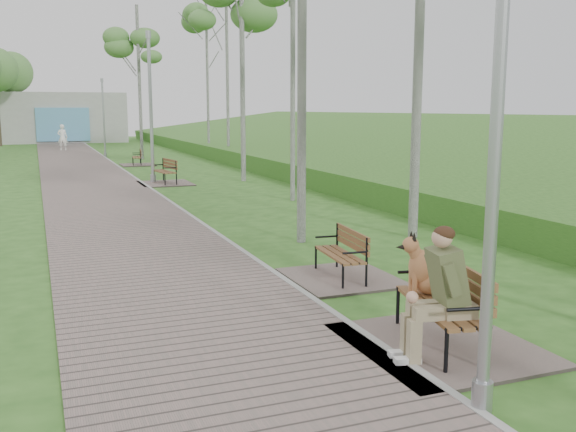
{
  "coord_description": "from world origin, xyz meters",
  "views": [
    {
      "loc": [
        -3.59,
        -5.22,
        2.74
      ],
      "look_at": [
        -0.28,
        3.21,
        1.22
      ],
      "focal_mm": 40.0,
      "sensor_mm": 36.0,
      "label": 1
    }
  ],
  "objects": [
    {
      "name": "bench_main",
      "position": [
        0.56,
        0.69,
        0.49
      ],
      "size": [
        1.99,
        2.22,
        1.74
      ],
      "color": "#71625B",
      "rests_on": "ground"
    },
    {
      "name": "birch_far_b",
      "position": [
        1.79,
        30.3,
        6.63
      ],
      "size": [
        2.78,
        2.78,
        8.44
      ],
      "color": "silver",
      "rests_on": "ground"
    },
    {
      "name": "lamp_post_third",
      "position": [
        0.08,
        32.68,
        2.06
      ],
      "size": [
        0.17,
        0.17,
        4.41
      ],
      "color": "#9D9FA5",
      "rests_on": "ground"
    },
    {
      "name": "lamp_post_near",
      "position": [
        0.08,
        -0.74,
        2.32
      ],
      "size": [
        0.19,
        0.19,
        4.96
      ],
      "color": "#9D9FA5",
      "rests_on": "ground"
    },
    {
      "name": "lamp_post_second",
      "position": [
        0.41,
        18.69,
        2.56
      ],
      "size": [
        0.21,
        0.21,
        5.49
      ],
      "color": "#9D9FA5",
      "rests_on": "ground"
    },
    {
      "name": "ground",
      "position": [
        0.0,
        0.0,
        0.0
      ],
      "size": [
        120.0,
        120.0,
        0.0
      ],
      "primitive_type": "plane",
      "color": "#2E5D1F",
      "rests_on": "ground"
    },
    {
      "name": "pedestrian_far",
      "position": [
        -1.38,
        48.7,
        0.87
      ],
      "size": [
        0.86,
        0.68,
        1.74
      ],
      "primitive_type": "imported",
      "rotation": [
        0.0,
        0.0,
        3.17
      ],
      "color": "#9E968A",
      "rests_on": "ground"
    },
    {
      "name": "pedestrian_near",
      "position": [
        -1.93,
        39.35,
        0.86
      ],
      "size": [
        0.71,
        0.56,
        1.72
      ],
      "primitive_type": "imported",
      "rotation": [
        0.0,
        0.0,
        2.89
      ],
      "color": "white",
      "rests_on": "ground"
    },
    {
      "name": "walkway",
      "position": [
        -1.75,
        21.5,
        0.02
      ],
      "size": [
        3.5,
        67.0,
        0.04
      ],
      "primitive_type": "cube",
      "color": "#71625B",
      "rests_on": "ground"
    },
    {
      "name": "bench_third",
      "position": [
        0.73,
        18.21,
        0.21
      ],
      "size": [
        1.84,
        2.04,
        1.13
      ],
      "color": "#71625B",
      "rests_on": "ground"
    },
    {
      "name": "bench_second",
      "position": [
        0.88,
        3.87,
        0.18
      ],
      "size": [
        1.64,
        1.82,
        1.01
      ],
      "color": "#71625B",
      "rests_on": "ground"
    },
    {
      "name": "birch_far_a",
      "position": [
        5.64,
        26.68,
        7.73
      ],
      "size": [
        2.52,
        2.52,
        9.84
      ],
      "color": "silver",
      "rests_on": "ground"
    },
    {
      "name": "embankment",
      "position": [
        12.0,
        20.0,
        0.0
      ],
      "size": [
        14.0,
        70.0,
        1.6
      ],
      "primitive_type": "cube",
      "color": "#548E35",
      "rests_on": "ground"
    },
    {
      "name": "bench_far",
      "position": [
        0.96,
        26.57,
        0.18
      ],
      "size": [
        1.57,
        1.75,
        0.97
      ],
      "color": "#71625B",
      "rests_on": "ground"
    },
    {
      "name": "kerb",
      "position": [
        0.0,
        21.5,
        0.03
      ],
      "size": [
        0.1,
        67.0,
        0.05
      ],
      "primitive_type": "cube",
      "color": "#999993",
      "rests_on": "ground"
    },
    {
      "name": "birch_far_c",
      "position": [
        5.49,
        30.13,
        7.43
      ],
      "size": [
        2.3,
        2.3,
        9.47
      ],
      "color": "silver",
      "rests_on": "ground"
    },
    {
      "name": "building_north",
      "position": [
        -1.5,
        50.97,
        1.99
      ],
      "size": [
        10.0,
        5.2,
        4.0
      ],
      "color": "#9E9E99",
      "rests_on": "ground"
    }
  ]
}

